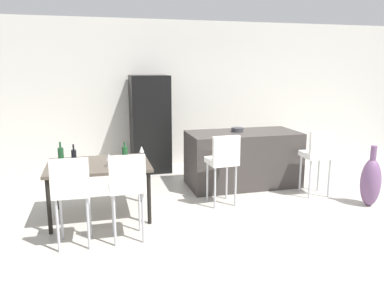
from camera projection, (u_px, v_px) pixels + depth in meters
The scene contains 17 objects.
ground_plane at pixel (235, 207), 5.44m from camera, with size 10.00×10.00×0.00m, color #ADA89E.
back_wall at pixel (189, 94), 7.72m from camera, with size 10.00×0.12×2.90m, color beige.
kitchen_island at pixel (243, 159), 6.38m from camera, with size 1.86×0.89×0.92m, color #383330.
bar_chair_left at pixel (223, 159), 5.39m from camera, with size 0.42×0.42×1.05m.
bar_chair_middle at pixel (318, 153), 5.77m from camera, with size 0.43×0.43×1.05m.
dining_table at pixel (99, 168), 4.98m from camera, with size 1.33×0.95×0.74m.
dining_chair_near at pixel (72, 188), 4.10m from camera, with size 0.42×0.42×1.05m.
dining_chair_far at pixel (127, 183), 4.25m from camera, with size 0.40×0.40×1.05m.
wine_bottle_middle at pixel (125, 155), 4.95m from camera, with size 0.08×0.08×0.29m.
wine_bottle_end at pixel (74, 159), 4.64m from camera, with size 0.06×0.06×0.32m.
wine_bottle_far at pixel (61, 157), 4.80m from camera, with size 0.07×0.07×0.32m.
wine_glass_left at pixel (142, 149), 5.24m from camera, with size 0.07×0.07×0.17m.
wine_glass_right at pixel (109, 157), 4.78m from camera, with size 0.07×0.07×0.17m.
refrigerator at pixel (150, 124), 7.20m from camera, with size 0.72×0.68×1.84m, color black.
fruit_bowl at pixel (237, 130), 6.32m from camera, with size 0.20×0.20×0.07m, color #333338.
floor_vase at pixel (371, 182), 5.43m from camera, with size 0.28×0.28×0.90m.
potted_plant at pixel (274, 147), 7.96m from camera, with size 0.35×0.35×0.55m.
Camera 1 is at (-1.90, -4.81, 2.00)m, focal length 35.04 mm.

